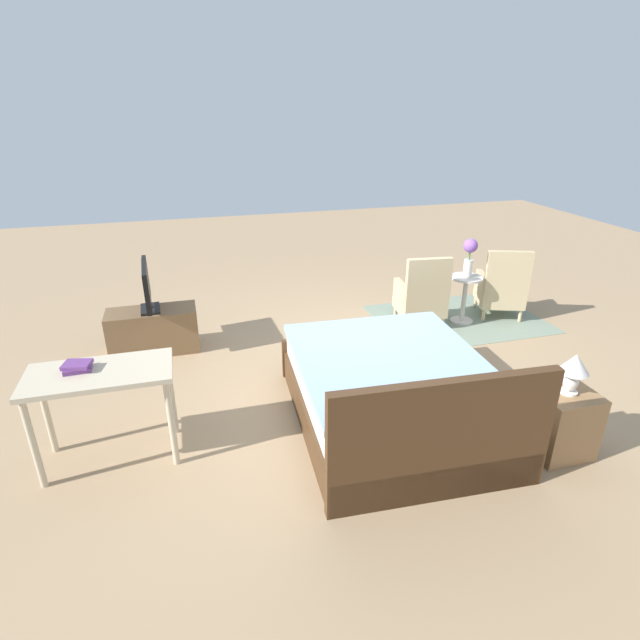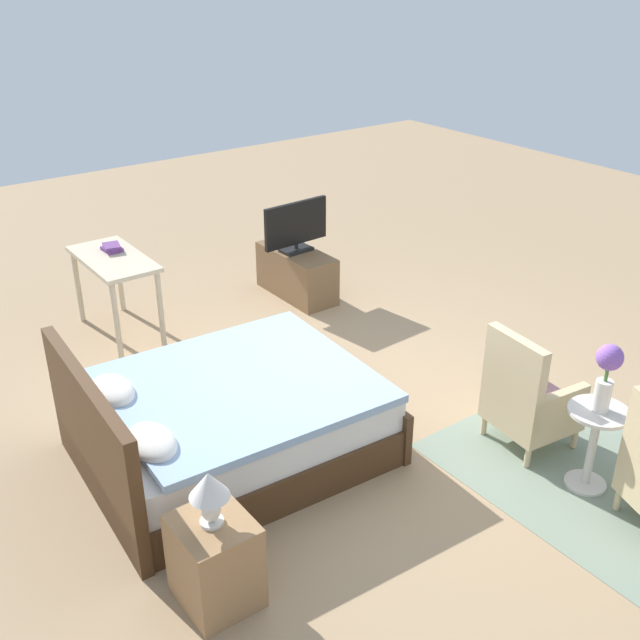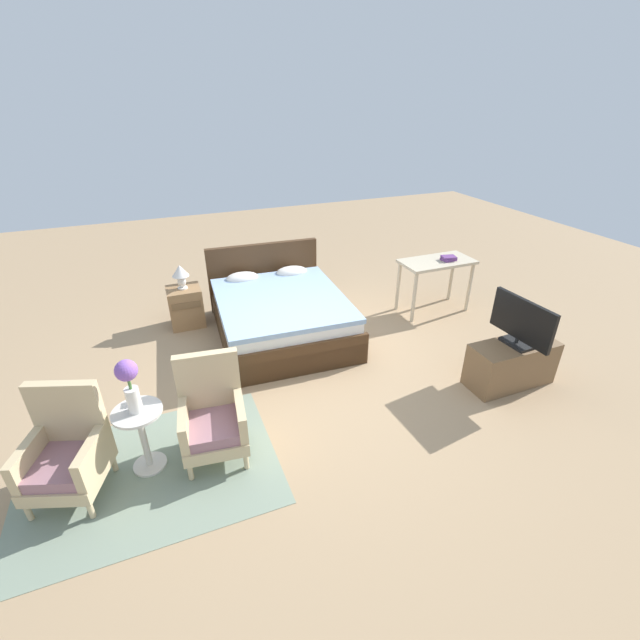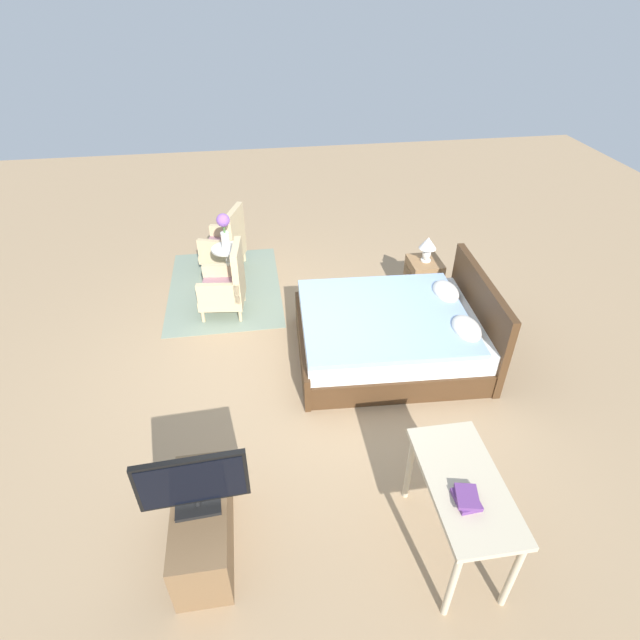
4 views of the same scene
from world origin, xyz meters
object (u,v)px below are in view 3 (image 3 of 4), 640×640
at_px(side_table, 142,432).
at_px(tv_stand, 511,364).
at_px(flower_vase, 129,381).
at_px(table_lamp, 180,273).
at_px(tv_flatscreen, 522,322).
at_px(book_stack, 449,258).
at_px(nightstand, 186,307).
at_px(vanity_desk, 436,268).
at_px(armchair_by_window_left, 67,453).
at_px(armchair_by_window_right, 213,417).
at_px(bed, 279,313).

distance_m(side_table, tv_stand, 3.76).
bearing_deg(flower_vase, table_lamp, 76.23).
relative_size(tv_flatscreen, book_stack, 3.50).
xyz_separation_m(nightstand, tv_flatscreen, (3.14, -2.72, 0.49)).
bearing_deg(vanity_desk, tv_flatscreen, -98.37).
bearing_deg(table_lamp, tv_flatscreen, -40.92).
bearing_deg(armchair_by_window_left, armchair_by_window_right, 0.15).
distance_m(table_lamp, book_stack, 3.68).
relative_size(nightstand, tv_stand, 0.57).
bearing_deg(armchair_by_window_left, side_table, 3.28).
xyz_separation_m(armchair_by_window_left, armchair_by_window_right, (1.13, 0.00, 0.00)).
height_order(armchair_by_window_left, vanity_desk, armchair_by_window_left).
relative_size(bed, tv_flatscreen, 2.76).
bearing_deg(bed, vanity_desk, -4.32).
height_order(flower_vase, tv_stand, flower_vase).
height_order(side_table, nightstand, side_table).
relative_size(tv_stand, tv_flatscreen, 1.26).
xyz_separation_m(flower_vase, tv_flatscreen, (3.76, -0.21, -0.14)).
distance_m(nightstand, table_lamp, 0.49).
distance_m(vanity_desk, book_stack, 0.21).
relative_size(table_lamp, book_stack, 1.52).
xyz_separation_m(armchair_by_window_right, flower_vase, (-0.58, 0.03, 0.52)).
xyz_separation_m(side_table, tv_flatscreen, (3.76, -0.21, 0.38)).
xyz_separation_m(armchair_by_window_right, tv_flatscreen, (3.18, -0.18, 0.38)).
height_order(armchair_by_window_right, vanity_desk, armchair_by_window_right).
relative_size(nightstand, table_lamp, 1.65).
height_order(tv_stand, vanity_desk, vanity_desk).
relative_size(table_lamp, vanity_desk, 0.32).
distance_m(tv_flatscreen, book_stack, 1.84).
bearing_deg(armchair_by_window_right, table_lamp, 89.09).
relative_size(bed, nightstand, 3.84).
xyz_separation_m(flower_vase, book_stack, (4.17, 1.58, -0.09)).
bearing_deg(bed, tv_flatscreen, -44.97).
distance_m(side_table, nightstand, 2.59).
relative_size(armchair_by_window_right, side_table, 1.51).
xyz_separation_m(armchair_by_window_left, book_stack, (4.72, 1.61, 0.42)).
distance_m(side_table, vanity_desk, 4.36).
bearing_deg(vanity_desk, armchair_by_window_right, -154.24).
distance_m(armchair_by_window_right, nightstand, 2.55).
relative_size(bed, vanity_desk, 2.02).
height_order(side_table, vanity_desk, vanity_desk).
height_order(table_lamp, book_stack, table_lamp).
height_order(nightstand, tv_stand, nightstand).
height_order(armchair_by_window_left, book_stack, armchair_by_window_left).
distance_m(side_table, flower_vase, 0.52).
height_order(nightstand, book_stack, book_stack).
relative_size(bed, side_table, 3.45).
xyz_separation_m(table_lamp, vanity_desk, (3.41, -0.88, -0.10)).
distance_m(tv_stand, tv_flatscreen, 0.52).
bearing_deg(tv_flatscreen, tv_stand, -177.11).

